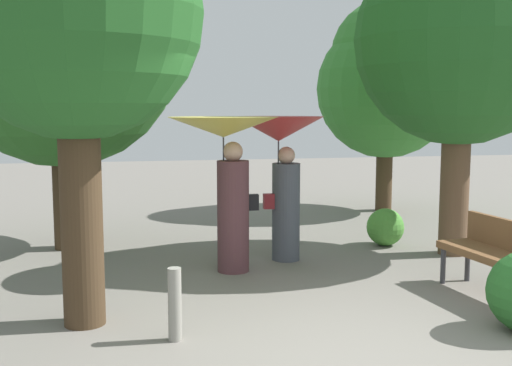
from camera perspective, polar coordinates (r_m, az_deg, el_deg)
person_left at (r=7.67m, az=-2.69°, el=2.42°), size 1.36×1.36×1.94m
person_right at (r=8.26m, az=2.28°, el=2.77°), size 1.20×1.20×1.93m
park_bench at (r=7.23m, az=21.56°, el=-5.85°), size 0.66×1.55×0.83m
tree_near_right at (r=12.63m, az=11.86°, el=9.40°), size 2.73×2.73×4.16m
tree_mid_left at (r=9.42m, az=-17.48°, el=13.08°), size 3.33×3.33×4.96m
tree_mid_right at (r=9.10m, az=18.26°, el=13.91°), size 2.87×2.87×4.90m
bush_path_right at (r=9.50m, az=11.75°, el=-3.98°), size 0.56×0.56×0.56m
path_marker_post at (r=5.62m, az=-7.45°, el=-10.96°), size 0.12×0.12×0.66m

